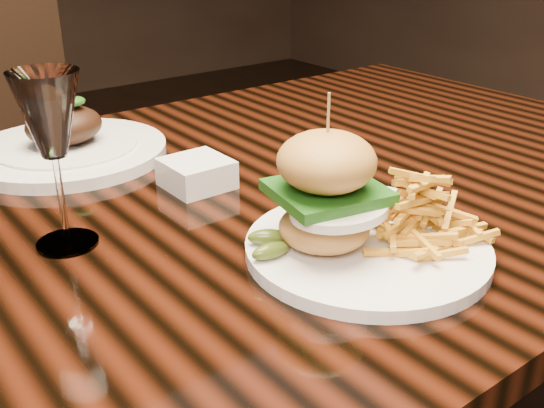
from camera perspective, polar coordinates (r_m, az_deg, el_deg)
dining_table at (r=0.88m, az=-5.53°, el=-4.12°), size 1.60×0.90×0.75m
burger_plate at (r=0.69m, az=8.60°, el=-0.82°), size 0.27×0.27×0.18m
side_saucer at (r=0.81m, az=9.09°, el=-0.30°), size 0.13×0.13×0.02m
ramekin at (r=0.88m, az=-6.77°, el=2.75°), size 0.09×0.09×0.04m
wine_glass at (r=0.71m, az=-19.32°, el=7.06°), size 0.07×0.07×0.20m
far_dish at (r=1.03m, az=-17.90°, el=4.99°), size 0.30×0.30×0.10m
chair_far at (r=1.69m, az=-22.54°, el=3.38°), size 0.51×0.52×0.95m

